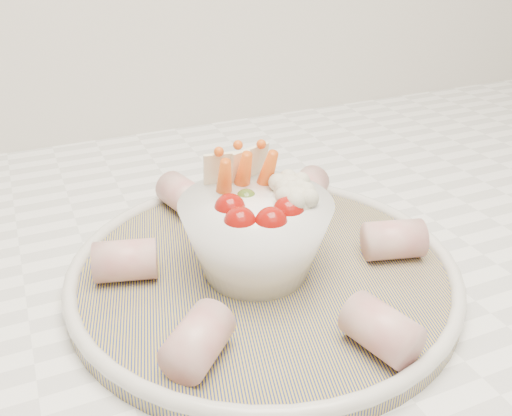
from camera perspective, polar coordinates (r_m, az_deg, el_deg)
name	(u,v)px	position (r m, az deg, el deg)	size (l,w,h in m)	color
serving_platter	(263,270)	(0.49, 0.75, -6.27)	(0.40, 0.40, 0.02)	navy
veggie_bowl	(257,232)	(0.47, 0.08, -2.41)	(0.12, 0.12, 0.10)	white
cured_meat_rolls	(264,250)	(0.48, 0.76, -4.19)	(0.28, 0.31, 0.03)	#BA5555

